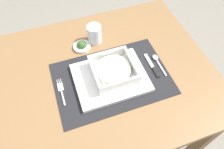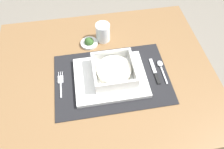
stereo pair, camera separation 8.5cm
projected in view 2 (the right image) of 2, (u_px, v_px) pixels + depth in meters
The scene contains 10 objects.
ground_plane at pixel (107, 133), 1.49m from camera, with size 6.00×6.00×0.00m, color gray.
dining_table at pixel (105, 86), 0.98m from camera, with size 0.93×0.75×0.72m.
placemat at pixel (112, 79), 0.87m from camera, with size 0.47×0.32×0.00m, color black.
serving_plate at pixel (110, 77), 0.87m from camera, with size 0.29×0.23×0.02m, color white.
porridge_bowl at pixel (114, 71), 0.85m from camera, with size 0.17×0.17×0.05m.
fork at pixel (61, 82), 0.86m from camera, with size 0.02×0.13×0.00m.
spoon at pixel (161, 66), 0.90m from camera, with size 0.02×0.12×0.01m.
butter_knife at pixel (155, 73), 0.89m from camera, with size 0.01×0.13×0.01m.
drinking_glass at pixel (103, 33), 0.97m from camera, with size 0.07×0.07×0.09m.
condiment_saucer at pixel (89, 43), 0.98m from camera, with size 0.08×0.08×0.04m.
Camera 2 is at (-0.05, -0.52, 1.45)m, focal length 34.13 mm.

